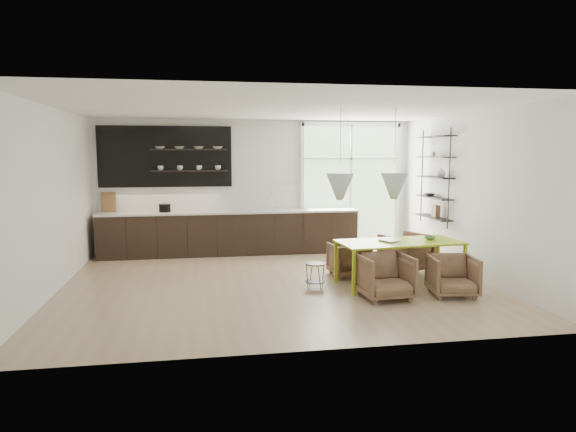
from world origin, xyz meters
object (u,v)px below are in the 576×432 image
object	(u,v)px
armchair_back_left	(349,259)
armchair_front_left	(385,277)
dining_table	(399,244)
armchair_back_right	(406,252)
armchair_front_right	(452,276)
wire_stool	(315,272)

from	to	relation	value
armchair_back_left	armchair_front_left	xyz separation A→B (m)	(0.12, -1.49, 0.04)
dining_table	armchair_back_right	size ratio (longest dim) A/B	2.66
armchair_front_right	wire_stool	world-z (taller)	armchair_front_right
wire_stool	armchair_back_left	bearing A→B (deg)	43.62
dining_table	armchair_back_left	world-z (taller)	dining_table
wire_stool	dining_table	bearing A→B (deg)	-0.44
dining_table	armchair_front_left	world-z (taller)	dining_table
armchair_back_right	dining_table	bearing A→B (deg)	34.86
armchair_front_left	wire_stool	xyz separation A→B (m)	(-0.90, 0.74, -0.07)
dining_table	armchair_front_left	xyz separation A→B (m)	(-0.51, -0.73, -0.35)
armchair_front_left	wire_stool	world-z (taller)	armchair_front_left
armchair_back_left	dining_table	bearing A→B (deg)	125.35
wire_stool	armchair_front_right	bearing A→B (deg)	-21.34
armchair_back_right	wire_stool	world-z (taller)	armchair_back_right
dining_table	armchair_back_left	xyz separation A→B (m)	(-0.64, 0.75, -0.39)
armchair_back_right	armchair_front_left	size ratio (longest dim) A/B	1.05
dining_table	wire_stool	size ratio (longest dim) A/B	5.01
armchair_back_right	armchair_front_left	world-z (taller)	armchair_back_right
dining_table	wire_stool	bearing A→B (deg)	174.82
dining_table	wire_stool	world-z (taller)	dining_table
armchair_front_left	dining_table	bearing A→B (deg)	51.19
armchair_back_left	armchair_front_left	size ratio (longest dim) A/B	0.88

